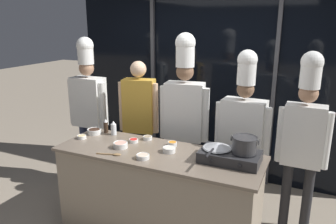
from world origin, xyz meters
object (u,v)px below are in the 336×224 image
object	(u,v)px
prep_bowl_onion	(169,149)
prep_bowl_bell_pepper	(134,140)
prep_bowl_ginger	(82,137)
chef_line	(243,128)
chef_pastry	(304,131)
chef_head	(89,101)
stock_pot	(245,144)
squeeze_bottle_soy	(106,126)
prep_bowl_chicken	(143,156)
person_guest	(139,114)
prep_bowl_soy_glaze	(94,131)
serving_spoon_slotted	(114,154)
prep_bowl_mushrooms	(148,138)
chef_sous	(185,109)
portable_stove	(230,156)
squeeze_bottle_clear	(114,128)
prep_bowl_carrots	(172,144)
prep_bowl_shrimp	(121,145)
frying_pan	(217,146)

from	to	relation	value
prep_bowl_onion	prep_bowl_bell_pepper	distance (m)	0.47
prep_bowl_ginger	chef_line	size ratio (longest dim) A/B	0.05
chef_pastry	chef_head	bearing A→B (deg)	0.31
stock_pot	squeeze_bottle_soy	size ratio (longest dim) A/B	1.54
prep_bowl_ginger	squeeze_bottle_soy	bearing A→B (deg)	66.11
prep_bowl_chicken	person_guest	bearing A→B (deg)	121.04
prep_bowl_soy_glaze	serving_spoon_slotted	world-z (taller)	prep_bowl_soy_glaze
prep_bowl_onion	prep_bowl_chicken	size ratio (longest dim) A/B	1.02
prep_bowl_mushrooms	chef_sous	distance (m)	0.56
chef_head	portable_stove	bearing A→B (deg)	162.93
prep_bowl_mushrooms	prep_bowl_soy_glaze	bearing A→B (deg)	-172.17
squeeze_bottle_soy	squeeze_bottle_clear	distance (m)	0.13
prep_bowl_chicken	person_guest	world-z (taller)	person_guest
squeeze_bottle_soy	prep_bowl_bell_pepper	world-z (taller)	squeeze_bottle_soy
prep_bowl_chicken	stock_pot	bearing A→B (deg)	17.29
prep_bowl_carrots	chef_line	xyz separation A→B (m)	(0.62, 0.49, 0.11)
prep_bowl_shrimp	prep_bowl_chicken	xyz separation A→B (m)	(0.34, -0.15, -0.01)
prep_bowl_shrimp	prep_bowl_chicken	size ratio (longest dim) A/B	1.18
portable_stove	chef_pastry	xyz separation A→B (m)	(0.59, 0.59, 0.14)
prep_bowl_soy_glaze	prep_bowl_shrimp	xyz separation A→B (m)	(0.51, -0.24, 0.00)
prep_bowl_carrots	chef_head	distance (m)	1.55
serving_spoon_slotted	chef_line	world-z (taller)	chef_line
prep_bowl_soy_glaze	squeeze_bottle_soy	bearing A→B (deg)	44.77
portable_stove	prep_bowl_ginger	distance (m)	1.65
prep_bowl_carrots	serving_spoon_slotted	world-z (taller)	prep_bowl_carrots
frying_pan	prep_bowl_mushrooms	world-z (taller)	frying_pan
prep_bowl_chicken	prep_bowl_bell_pepper	bearing A→B (deg)	131.52
prep_bowl_bell_pepper	chef_pastry	xyz separation A→B (m)	(1.66, 0.53, 0.17)
prep_bowl_mushrooms	prep_bowl_bell_pepper	distance (m)	0.17
prep_bowl_mushrooms	prep_bowl_shrimp	size ratio (longest dim) A/B	0.67
person_guest	chef_line	xyz separation A→B (m)	(1.31, -0.04, 0.01)
prep_bowl_mushrooms	serving_spoon_slotted	size ratio (longest dim) A/B	0.41
prep_bowl_shrimp	prep_bowl_onion	bearing A→B (deg)	11.37
prep_bowl_shrimp	prep_bowl_chicken	distance (m)	0.37
prep_bowl_soy_glaze	prep_bowl_chicken	distance (m)	0.93
frying_pan	chef_head	bearing A→B (deg)	161.81
squeeze_bottle_soy	squeeze_bottle_clear	xyz separation A→B (m)	(0.13, -0.03, -0.00)
prep_bowl_ginger	chef_sous	world-z (taller)	chef_sous
prep_bowl_carrots	person_guest	world-z (taller)	person_guest
portable_stove	prep_bowl_shrimp	xyz separation A→B (m)	(-1.11, -0.13, -0.02)
squeeze_bottle_clear	chef_pastry	bearing A→B (deg)	11.75
stock_pot	portable_stove	bearing A→B (deg)	-179.90
stock_pot	prep_bowl_ginger	xyz separation A→B (m)	(-1.77, -0.08, -0.17)
squeeze_bottle_clear	prep_bowl_bell_pepper	xyz separation A→B (m)	(0.33, -0.11, -0.06)
squeeze_bottle_soy	chef_line	xyz separation A→B (m)	(1.50, 0.42, 0.06)
prep_bowl_shrimp	chef_sous	xyz separation A→B (m)	(0.40, 0.76, 0.23)
person_guest	prep_bowl_chicken	bearing A→B (deg)	110.39
prep_bowl_soy_glaze	chef_head	size ratio (longest dim) A/B	0.08
squeeze_bottle_clear	portable_stove	bearing A→B (deg)	-7.18
squeeze_bottle_clear	prep_bowl_onion	distance (m)	0.81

